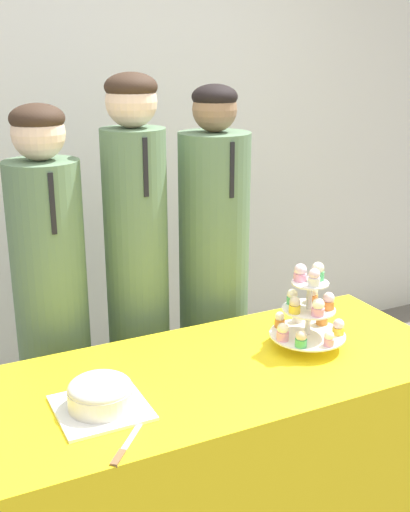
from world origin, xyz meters
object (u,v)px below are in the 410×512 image
cupcake_stand (309,310)px  student_2 (214,284)px  round_cake (100,394)px  cake_knife (124,449)px  student_1 (138,285)px  student_0 (53,315)px

cupcake_stand → student_2: bearing=96.0°
round_cake → cake_knife: size_ratio=1.43×
cake_knife → cupcake_stand: bearing=-28.6°
cake_knife → cupcake_stand: cupcake_stand is taller
cupcake_stand → student_1: 0.74m
round_cake → student_2: (0.73, 0.69, -0.01)m
student_0 → student_2: student_2 is taller
student_1 → cupcake_stand: bearing=-55.8°
cake_knife → cupcake_stand: (0.80, 0.30, 0.14)m
student_0 → student_2: (0.71, 0.00, 0.01)m
student_0 → student_1: size_ratio=0.94×
student_0 → round_cake: bearing=-91.9°
cupcake_stand → round_cake: bearing=-174.4°
round_cake → student_1: student_1 is taller
student_0 → student_2: size_ratio=0.97×
round_cake → cake_knife: round_cake is taller
round_cake → cupcake_stand: size_ratio=0.85×
cake_knife → student_0: student_0 is taller
cupcake_stand → student_2: 0.62m
cake_knife → cupcake_stand: 0.87m
round_cake → student_1: bearing=61.3°
student_2 → student_0: bearing=-180.0°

